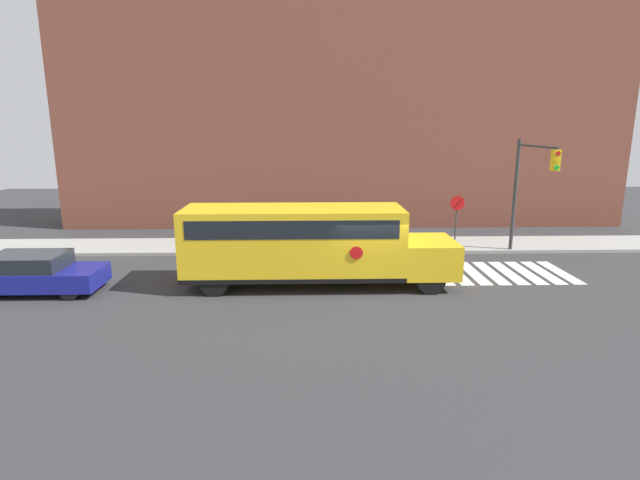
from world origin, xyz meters
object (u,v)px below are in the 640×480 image
parked_car (35,273)px  stop_sign (456,215)px  school_bus (306,241)px  traffic_light (528,181)px

parked_car → stop_sign: 17.34m
school_bus → traffic_light: bearing=19.9°
school_bus → traffic_light: traffic_light is taller
school_bus → stop_sign: bearing=35.2°
school_bus → stop_sign: school_bus is taller
traffic_light → school_bus: bearing=-160.1°
parked_car → traffic_light: bearing=11.9°
school_bus → traffic_light: size_ratio=1.89×
school_bus → stop_sign: size_ratio=3.74×
stop_sign → traffic_light: traffic_light is taller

